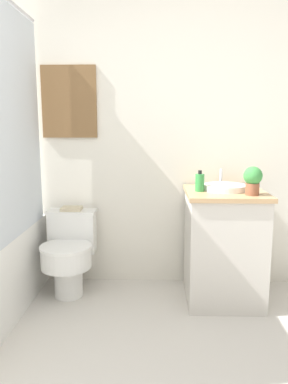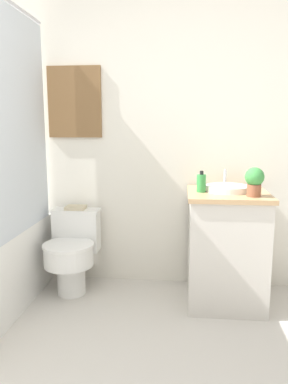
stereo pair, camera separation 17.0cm
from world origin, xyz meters
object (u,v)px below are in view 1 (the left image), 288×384
object	(u,v)px
soap_bottle	(200,182)
potted_plant	(253,179)
sink	(225,187)
book_on_tank	(71,209)
toilet	(69,252)

from	to	relation	value
soap_bottle	potted_plant	distance (m)	0.35
sink	potted_plant	size ratio (longest dim) A/B	1.81
soap_bottle	book_on_tank	world-z (taller)	soap_bottle
soap_bottle	toilet	bearing A→B (deg)	175.51
potted_plant	toilet	bearing A→B (deg)	170.93
sink	book_on_tank	distance (m)	1.14
toilet	book_on_tank	bearing A→B (deg)	90.00
sink	potted_plant	bearing A→B (deg)	-51.36
soap_bottle	potted_plant	size ratio (longest dim) A/B	0.78
potted_plant	book_on_tank	bearing A→B (deg)	165.27
potted_plant	book_on_tank	size ratio (longest dim) A/B	1.25
toilet	book_on_tank	size ratio (longest dim) A/B	4.05
soap_bottle	book_on_tank	bearing A→B (deg)	167.73
sink	soap_bottle	distance (m)	0.19
sink	book_on_tank	world-z (taller)	sink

